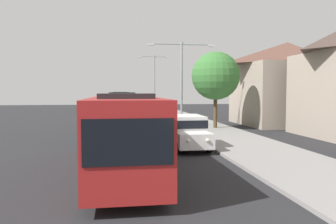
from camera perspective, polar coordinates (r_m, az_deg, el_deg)
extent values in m
cube|color=maroon|center=(13.72, -7.47, -3.06)|extent=(2.50, 10.62, 2.70)
cube|color=black|center=(13.76, -2.19, -1.55)|extent=(0.04, 9.77, 1.00)
cube|color=black|center=(13.72, -12.80, -1.65)|extent=(0.04, 9.77, 1.00)
cube|color=black|center=(8.39, -6.82, -5.20)|extent=(2.30, 0.04, 1.20)
cube|color=black|center=(13.91, -2.13, -6.27)|extent=(0.03, 10.09, 0.36)
cube|color=black|center=(10.44, -7.21, 2.74)|extent=(1.75, 0.90, 0.16)
cylinder|color=black|center=(10.78, -1.12, -11.36)|extent=(0.28, 1.00, 1.00)
cylinder|color=black|center=(10.73, -13.09, -11.52)|extent=(0.28, 1.00, 1.00)
cylinder|color=black|center=(16.83, -3.86, -5.94)|extent=(0.28, 1.00, 1.00)
cylinder|color=black|center=(16.80, -11.40, -6.02)|extent=(0.28, 1.00, 1.00)
cube|color=#33724C|center=(25.97, -7.97, 0.05)|extent=(2.50, 10.63, 2.70)
cube|color=black|center=(25.99, -5.18, 0.85)|extent=(0.04, 9.78, 1.00)
cube|color=black|center=(25.97, -10.78, 0.80)|extent=(0.04, 9.78, 1.00)
cube|color=black|center=(20.62, -7.83, -0.01)|extent=(2.30, 0.04, 1.20)
cube|color=gold|center=(26.07, -5.14, -1.68)|extent=(0.03, 10.10, 0.36)
cube|color=black|center=(22.73, -7.92, 3.16)|extent=(1.75, 0.90, 0.16)
cylinder|color=black|center=(22.83, -5.10, -3.43)|extent=(0.28, 1.00, 1.00)
cylinder|color=black|center=(22.81, -10.63, -3.49)|extent=(0.28, 1.00, 1.00)
cylinder|color=black|center=(29.01, -5.83, -1.94)|extent=(0.28, 1.00, 1.00)
cylinder|color=black|center=(28.99, -10.18, -1.99)|extent=(0.28, 1.00, 1.00)
cube|color=silver|center=(38.25, -8.15, 1.17)|extent=(2.50, 12.38, 2.70)
cube|color=black|center=(38.26, -6.25, 1.71)|extent=(0.04, 11.39, 1.00)
cube|color=black|center=(38.25, -10.06, 1.67)|extent=(0.04, 11.39, 1.00)
cube|color=black|center=(32.03, -8.08, 1.25)|extent=(2.30, 0.04, 1.20)
cube|color=navy|center=(38.32, -6.22, -0.01)|extent=(0.03, 11.77, 0.36)
cube|color=black|center=(34.50, -8.13, 3.29)|extent=(1.75, 0.90, 0.16)
cylinder|color=black|center=(34.51, -6.26, -1.07)|extent=(0.28, 1.00, 1.00)
cylinder|color=black|center=(34.50, -9.92, -1.10)|extent=(0.28, 1.00, 1.00)
cylinder|color=black|center=(41.73, -6.65, -0.27)|extent=(0.28, 1.00, 1.00)
cylinder|color=black|center=(41.72, -9.67, -0.30)|extent=(0.28, 1.00, 1.00)
cube|color=#33724C|center=(51.17, -8.24, 1.76)|extent=(2.50, 10.93, 2.70)
cube|color=black|center=(51.18, -6.82, 2.17)|extent=(0.04, 10.06, 1.00)
cube|color=black|center=(51.17, -9.67, 2.14)|extent=(0.04, 10.06, 1.00)
cube|color=black|center=(45.68, -8.21, 1.93)|extent=(2.30, 0.04, 1.20)
cube|color=orange|center=(51.22, -6.80, 0.88)|extent=(0.03, 10.39, 0.36)
cube|color=black|center=(47.86, -8.24, 3.36)|extent=(1.75, 0.90, 0.16)
cylinder|color=black|center=(47.85, -6.89, 0.22)|extent=(0.28, 1.00, 1.00)
cylinder|color=black|center=(47.84, -9.53, 0.19)|extent=(0.28, 1.00, 1.00)
cylinder|color=black|center=(54.24, -7.09, 0.61)|extent=(0.28, 1.00, 1.00)
cylinder|color=black|center=(54.23, -9.41, 0.58)|extent=(0.28, 1.00, 1.00)
cube|color=white|center=(19.02, 3.53, -4.23)|extent=(1.84, 4.53, 0.80)
cube|color=white|center=(19.07, 3.45, -1.78)|extent=(1.62, 2.63, 0.80)
cube|color=black|center=(19.07, 3.45, -1.78)|extent=(1.66, 2.72, 0.44)
sphere|color=#F9EFCC|center=(16.68, 3.47, -4.97)|extent=(0.18, 0.18, 0.18)
sphere|color=#F9EFCC|center=(16.92, 6.83, -4.87)|extent=(0.18, 0.18, 0.18)
cylinder|color=black|center=(17.55, 1.85, -6.03)|extent=(0.22, 0.70, 0.70)
cylinder|color=black|center=(17.91, 7.05, -5.86)|extent=(0.22, 0.70, 0.70)
cylinder|color=black|center=(20.28, 0.42, -4.73)|extent=(0.22, 0.70, 0.70)
cylinder|color=black|center=(20.60, 4.95, -4.61)|extent=(0.22, 0.70, 0.70)
cylinder|color=gray|center=(29.96, 2.35, 4.79)|extent=(0.20, 0.20, 7.54)
cylinder|color=gray|center=(30.02, -0.27, 11.63)|extent=(2.75, 0.10, 0.10)
cube|color=silver|center=(29.85, -2.93, 11.52)|extent=(0.56, 0.28, 0.16)
cylinder|color=gray|center=(30.54, 4.95, 11.48)|extent=(2.75, 0.10, 0.10)
cube|color=silver|center=(30.87, 7.48, 11.23)|extent=(0.56, 0.28, 0.16)
cylinder|color=gray|center=(52.46, -2.35, 4.94)|extent=(0.20, 0.20, 8.77)
cylinder|color=gray|center=(52.62, -3.62, 9.50)|extent=(2.30, 0.10, 0.10)
cube|color=silver|center=(52.53, -4.89, 9.42)|extent=(0.56, 0.28, 0.16)
cylinder|color=gray|center=(52.87, -1.10, 9.48)|extent=(2.30, 0.10, 0.10)
cube|color=silver|center=(53.02, 0.15, 9.38)|extent=(0.56, 0.28, 0.16)
cylinder|color=#4C3823|center=(28.77, 8.14, 0.10)|extent=(0.32, 0.32, 2.81)
sphere|color=#387033|center=(28.75, 8.20, 6.18)|extent=(4.11, 4.11, 4.11)
cube|color=gray|center=(34.77, 19.72, 2.85)|extent=(8.88, 8.51, 5.94)
pyramid|color=brown|center=(34.97, 19.86, 9.48)|extent=(9.33, 8.94, 2.13)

